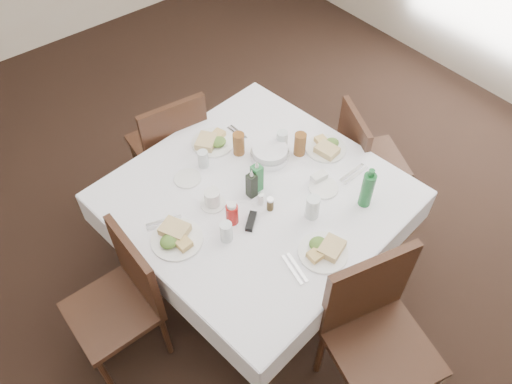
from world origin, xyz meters
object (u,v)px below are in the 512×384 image
Objects in this scene: dining_table at (257,201)px; water_s at (312,207)px; water_n at (203,159)px; oil_cruet_green at (257,177)px; chair_west at (124,295)px; oil_cruet_dark at (252,185)px; chair_north at (171,144)px; coffee_mug at (212,199)px; chair_south at (374,327)px; water_w at (226,232)px; chair_east at (363,156)px; water_e at (282,140)px; bread_basket at (270,153)px; ketchup_bottle at (232,213)px.

dining_table is 0.37m from water_s.
water_n is 0.49× the size of oil_cruet_green.
chair_west is 0.92m from oil_cruet_dark.
chair_north is 0.83m from coffee_mug.
chair_west is at bearing 160.60° from water_s.
chair_south is at bearing -48.19° from chair_west.
chair_south is at bearing -68.19° from water_w.
chair_south is 1.09m from coffee_mug.
water_s reaches higher than chair_east.
water_e is 0.53× the size of bread_basket.
water_s is 0.36m from oil_cruet_dark.
chair_west is at bearing 131.81° from chair_south.
oil_cruet_green is (0.13, -0.34, 0.04)m from water_n.
chair_north is 0.79m from bread_basket.
chair_east is (0.93, 0.92, -0.08)m from chair_south.
water_n is (0.78, 0.33, 0.29)m from chair_west.
chair_north reaches higher than water_w.
chair_west is 0.90m from water_n.
oil_cruet_dark is at bearing 22.07° from ketchup_bottle.
water_e is (-0.57, 0.22, 0.32)m from chair_east.
dining_table is 1.86× the size of chair_east.
ketchup_bottle is at bearing -177.69° from chair_east.
oil_cruet_dark reaches higher than dining_table.
water_n is at bearing 158.93° from chair_east.
water_s reaches higher than coffee_mug.
dining_table is at bearing -144.67° from bread_basket.
chair_east is at bearing 2.31° from ketchup_bottle.
coffee_mug is (-0.38, 0.41, -0.02)m from water_s.
bread_basket is (-0.68, 0.20, 0.30)m from chair_east.
chair_west is 6.51× the size of water_s.
oil_cruet_green reaches higher than water_e.
oil_cruet_green is at bearing -153.72° from water_e.
oil_cruet_dark is 0.23m from coffee_mug.
water_w is 0.83× the size of ketchup_bottle.
water_e is at bearing 6.71° from chair_west.
bread_basket is 1.03× the size of oil_cruet_green.
oil_cruet_dark is at bearing 177.91° from chair_east.
water_s reaches higher than water_w.
water_n is at bearing 102.23° from oil_cruet_dark.
chair_east is at bearing 44.69° from chair_south.
water_n is (-1.03, 0.40, 0.32)m from chair_east.
chair_north is at bearing 79.60° from ketchup_bottle.
chair_north reaches higher than dining_table.
water_s is at bearing -20.29° from water_w.
dining_table is at bearing 112.70° from water_s.
ketchup_bottle is (-0.36, 0.24, -0.00)m from water_s.
chair_east is 7.70× the size of water_n.
bread_basket is at bearing 27.38° from ketchup_bottle.
dining_table is at bearing 24.23° from water_w.
water_s reaches higher than water_e.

